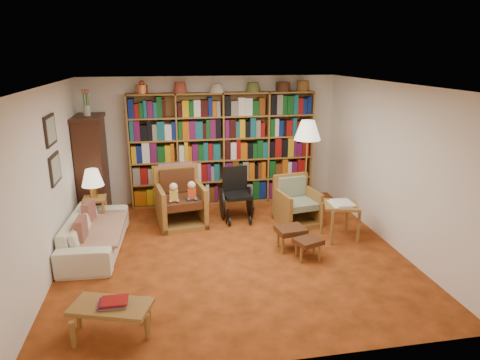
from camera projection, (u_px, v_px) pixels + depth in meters
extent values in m
plane|color=#B2491B|center=(232.00, 251.00, 6.55)|extent=(5.00, 5.00, 0.00)
plane|color=silver|center=(231.00, 85.00, 5.84)|extent=(5.00, 5.00, 0.00)
plane|color=white|center=(212.00, 140.00, 8.55)|extent=(5.00, 0.00, 5.00)
plane|color=white|center=(276.00, 246.00, 3.84)|extent=(5.00, 0.00, 5.00)
plane|color=white|center=(49.00, 182.00, 5.77)|extent=(0.00, 5.00, 5.00)
plane|color=white|center=(391.00, 165.00, 6.62)|extent=(0.00, 5.00, 5.00)
cube|color=olive|center=(223.00, 149.00, 8.48)|extent=(3.60, 0.30, 2.20)
cube|color=#3E1C11|center=(93.00, 168.00, 7.80)|extent=(0.45, 0.90, 1.80)
cube|color=#3E1C11|center=(87.00, 117.00, 7.53)|extent=(0.50, 0.95, 0.06)
cylinder|color=beige|center=(87.00, 111.00, 7.50)|extent=(0.12, 0.12, 0.18)
cube|color=black|center=(50.00, 130.00, 5.87)|extent=(0.03, 0.52, 0.42)
cube|color=gray|center=(51.00, 130.00, 5.87)|extent=(0.01, 0.44, 0.34)
cube|color=black|center=(55.00, 169.00, 6.03)|extent=(0.03, 0.52, 0.42)
cube|color=gray|center=(56.00, 169.00, 6.03)|extent=(0.01, 0.44, 0.34)
imported|color=beige|center=(95.00, 233.00, 6.54)|extent=(1.95, 0.86, 0.56)
cube|color=beige|center=(99.00, 231.00, 6.54)|extent=(0.76, 1.38, 0.04)
cube|color=maroon|center=(89.00, 215.00, 6.80)|extent=(0.17, 0.37, 0.36)
cube|color=maroon|center=(81.00, 232.00, 6.14)|extent=(0.13, 0.36, 0.35)
cube|color=olive|center=(94.00, 199.00, 7.20)|extent=(0.39, 0.39, 0.04)
cylinder|color=olive|center=(86.00, 219.00, 7.11)|extent=(0.05, 0.05, 0.54)
cylinder|color=olive|center=(104.00, 218.00, 7.16)|extent=(0.05, 0.05, 0.54)
cylinder|color=olive|center=(88.00, 212.00, 7.39)|extent=(0.05, 0.05, 0.54)
cylinder|color=olive|center=(106.00, 211.00, 7.44)|extent=(0.05, 0.05, 0.54)
cylinder|color=#B68D3A|center=(94.00, 192.00, 7.16)|extent=(0.12, 0.12, 0.20)
cone|color=#F7E7CA|center=(92.00, 178.00, 7.09)|extent=(0.36, 0.36, 0.28)
cube|color=olive|center=(182.00, 222.00, 7.58)|extent=(0.91, 0.94, 0.09)
cube|color=olive|center=(160.00, 207.00, 7.43)|extent=(0.20, 0.83, 0.71)
cube|color=olive|center=(202.00, 204.00, 7.55)|extent=(0.20, 0.83, 0.71)
cube|color=olive|center=(180.00, 191.00, 7.80)|extent=(0.80, 0.21, 1.00)
cube|color=#4C2314|center=(181.00, 201.00, 7.44)|extent=(0.72, 0.78, 0.13)
cube|color=#4C2314|center=(180.00, 180.00, 7.66)|extent=(0.63, 0.20, 0.42)
cube|color=#CB3651|center=(179.00, 175.00, 7.75)|extent=(0.62, 0.16, 0.44)
cube|color=olive|center=(297.00, 221.00, 7.65)|extent=(0.77, 0.80, 0.07)
cube|color=olive|center=(281.00, 208.00, 7.52)|extent=(0.18, 0.70, 0.59)
cube|color=olive|center=(314.00, 206.00, 7.63)|extent=(0.18, 0.70, 0.59)
cube|color=olive|center=(292.00, 195.00, 7.83)|extent=(0.67, 0.18, 0.83)
cube|color=#96A181|center=(298.00, 204.00, 7.53)|extent=(0.61, 0.66, 0.11)
cube|color=#96A181|center=(294.00, 186.00, 7.72)|extent=(0.53, 0.18, 0.35)
cube|color=black|center=(237.00, 195.00, 7.68)|extent=(0.51, 0.51, 0.06)
cube|color=black|center=(235.00, 178.00, 7.82)|extent=(0.46, 0.10, 0.46)
cylinder|color=black|center=(222.00, 204.00, 7.79)|extent=(0.03, 0.57, 0.57)
cylinder|color=black|center=(250.00, 202.00, 7.87)|extent=(0.03, 0.57, 0.57)
cylinder|color=black|center=(229.00, 222.00, 7.49)|extent=(0.03, 0.16, 0.16)
cylinder|color=black|center=(250.00, 220.00, 7.55)|extent=(0.03, 0.16, 0.16)
cylinder|color=#B68D3A|center=(304.00, 215.00, 8.00)|extent=(0.30, 0.30, 0.03)
cylinder|color=#B68D3A|center=(305.00, 177.00, 7.79)|extent=(0.03, 0.03, 1.51)
cone|color=#F7E7CA|center=(308.00, 130.00, 7.54)|extent=(0.47, 0.47, 0.34)
cube|color=olive|center=(341.00, 205.00, 6.86)|extent=(0.65, 0.65, 0.04)
cylinder|color=olive|center=(332.00, 229.00, 6.70)|extent=(0.05, 0.05, 0.55)
cylinder|color=olive|center=(359.00, 227.00, 6.77)|extent=(0.05, 0.05, 0.55)
cylinder|color=olive|center=(322.00, 218.00, 7.12)|extent=(0.05, 0.05, 0.55)
cylinder|color=olive|center=(347.00, 217.00, 7.19)|extent=(0.05, 0.05, 0.55)
cube|color=silver|center=(341.00, 203.00, 6.85)|extent=(0.40, 0.45, 0.03)
cube|color=#4C2314|center=(291.00, 230.00, 6.53)|extent=(0.47, 0.42, 0.09)
cylinder|color=olive|center=(283.00, 245.00, 6.44)|extent=(0.04, 0.04, 0.28)
cylinder|color=olive|center=(303.00, 244.00, 6.49)|extent=(0.04, 0.04, 0.28)
cylinder|color=olive|center=(278.00, 238.00, 6.68)|extent=(0.04, 0.04, 0.28)
cylinder|color=olive|center=(298.00, 237.00, 6.73)|extent=(0.04, 0.04, 0.28)
cube|color=#4C2314|center=(308.00, 241.00, 6.24)|extent=(0.46, 0.43, 0.07)
cylinder|color=olive|center=(301.00, 255.00, 6.15)|extent=(0.04, 0.04, 0.24)
cylinder|color=olive|center=(320.00, 254.00, 6.20)|extent=(0.04, 0.04, 0.24)
cylinder|color=olive|center=(296.00, 249.00, 6.36)|extent=(0.04, 0.04, 0.24)
cylinder|color=olive|center=(314.00, 247.00, 6.41)|extent=(0.04, 0.04, 0.24)
cube|color=olive|center=(111.00, 307.00, 4.55)|extent=(0.93, 0.66, 0.05)
cylinder|color=olive|center=(73.00, 334.00, 4.38)|extent=(0.06, 0.06, 0.30)
cylinder|color=olive|center=(147.00, 326.00, 4.51)|extent=(0.06, 0.06, 0.30)
cylinder|color=olive|center=(79.00, 316.00, 4.69)|extent=(0.06, 0.06, 0.30)
cylinder|color=olive|center=(148.00, 309.00, 4.82)|extent=(0.06, 0.06, 0.30)
cube|color=brown|center=(111.00, 303.00, 4.54)|extent=(0.34, 0.30, 0.05)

